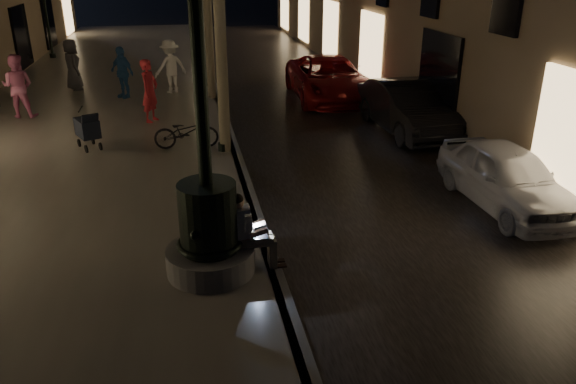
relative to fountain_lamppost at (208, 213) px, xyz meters
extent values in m
plane|color=black|center=(1.00, 13.00, -1.21)|extent=(120.00, 120.00, 0.00)
cube|color=black|center=(4.00, 13.00, -1.20)|extent=(6.00, 45.00, 0.02)
cube|color=#69645D|center=(-3.00, 13.00, -1.11)|extent=(8.00, 45.00, 0.20)
cube|color=#59595B|center=(1.00, 13.00, -1.11)|extent=(0.25, 45.00, 0.20)
cylinder|color=#59595B|center=(0.00, 0.00, -0.81)|extent=(1.40, 1.40, 0.40)
cylinder|color=black|center=(0.00, 0.00, -0.06)|extent=(0.90, 0.90, 1.10)
torus|color=black|center=(0.00, 0.00, -0.51)|extent=(1.04, 1.04, 0.10)
torus|color=black|center=(0.00, 0.00, 0.34)|extent=(0.89, 0.89, 0.09)
cylinder|color=black|center=(0.00, 0.00, 2.09)|extent=(0.20, 0.20, 3.20)
cube|color=gray|center=(0.55, 0.00, -0.53)|extent=(0.34, 0.23, 0.17)
cube|color=white|center=(0.49, 0.00, -0.20)|extent=(0.43, 0.25, 0.54)
sphere|color=tan|center=(0.46, 0.00, 0.15)|extent=(0.20, 0.20, 0.20)
sphere|color=black|center=(0.45, 0.00, 0.19)|extent=(0.20, 0.20, 0.20)
cube|color=gray|center=(0.78, -0.09, -0.53)|extent=(0.44, 0.12, 0.13)
cube|color=gray|center=(0.78, 0.09, -0.53)|extent=(0.44, 0.12, 0.13)
cube|color=gray|center=(0.99, -0.09, -0.77)|extent=(0.12, 0.11, 0.49)
cube|color=gray|center=(0.99, 0.09, -0.77)|extent=(0.12, 0.11, 0.49)
cube|color=black|center=(1.08, -0.09, -1.00)|extent=(0.25, 0.10, 0.03)
cube|color=black|center=(1.08, 0.09, -1.00)|extent=(0.25, 0.10, 0.03)
cube|color=black|center=(0.80, 0.00, -0.45)|extent=(0.23, 0.31, 0.02)
cube|color=black|center=(0.65, 0.00, -0.34)|extent=(0.08, 0.31, 0.21)
cube|color=#B2DDFF|center=(0.66, 0.00, -0.34)|extent=(0.06, 0.29, 0.17)
cylinder|color=#6B604C|center=(0.75, 6.00, 1.49)|extent=(0.28, 0.28, 5.00)
cylinder|color=#6B604C|center=(0.80, 12.00, 1.54)|extent=(0.28, 0.28, 5.10)
cylinder|color=#6B604C|center=(0.70, 18.00, 1.44)|extent=(0.28, 0.28, 4.90)
cylinder|color=black|center=(0.70, 6.00, -0.91)|extent=(0.28, 0.28, 0.20)
cylinder|color=black|center=(0.70, 6.00, 1.19)|extent=(0.12, 0.12, 4.40)
cylinder|color=black|center=(0.70, 14.00, -0.91)|extent=(0.28, 0.28, 0.20)
cylinder|color=black|center=(0.70, 14.00, 1.19)|extent=(0.12, 0.12, 4.40)
cylinder|color=black|center=(0.70, 22.00, -0.91)|extent=(0.28, 0.28, 0.20)
cylinder|color=black|center=(0.70, 22.00, 1.19)|extent=(0.12, 0.12, 4.40)
cylinder|color=black|center=(0.70, 30.00, -0.91)|extent=(0.28, 0.28, 0.20)
cylinder|color=black|center=(-6.40, 22.00, -0.91)|extent=(0.28, 0.28, 0.20)
cylinder|color=black|center=(-6.40, 22.00, 1.19)|extent=(0.12, 0.12, 4.40)
cube|color=black|center=(-2.72, 6.81, -0.45)|extent=(0.73, 0.88, 0.46)
cube|color=black|center=(-2.57, 6.49, -0.15)|extent=(0.44, 0.33, 0.30)
cylinder|color=black|center=(-2.76, 6.46, -0.91)|extent=(0.12, 0.20, 0.20)
cylinder|color=black|center=(-2.43, 6.61, -0.91)|extent=(0.12, 0.20, 0.20)
cylinder|color=black|center=(-3.01, 7.01, -0.91)|extent=(0.12, 0.20, 0.20)
cylinder|color=black|center=(-2.68, 7.17, -0.91)|extent=(0.12, 0.20, 0.20)
cylinder|color=black|center=(-2.89, 7.18, -0.05)|extent=(0.22, 0.43, 0.28)
imported|color=#A0A1A8|center=(6.20, 1.85, -0.56)|extent=(1.62, 3.86, 1.30)
imported|color=black|center=(6.20, 7.28, -0.47)|extent=(1.73, 4.55, 1.48)
imported|color=maroon|center=(5.00, 11.71, -0.45)|extent=(2.70, 5.53, 1.51)
imported|color=red|center=(-1.20, 9.20, -0.08)|extent=(0.71, 0.81, 1.87)
imported|color=pink|center=(-5.19, 10.48, -0.05)|extent=(1.03, 0.86, 1.93)
imported|color=silver|center=(-0.59, 13.06, -0.06)|extent=(1.41, 1.18, 1.90)
imported|color=#244E85|center=(-2.26, 12.59, -0.12)|extent=(1.05, 1.04, 1.78)
imported|color=#323237|center=(-4.17, 14.24, -0.09)|extent=(0.84, 1.04, 1.85)
imported|color=black|center=(-0.22, 6.38, -0.58)|extent=(1.67, 0.62, 0.87)
camera|label=1|loc=(-0.26, -7.87, 3.63)|focal=35.00mm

